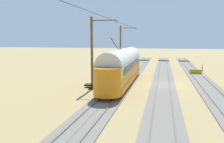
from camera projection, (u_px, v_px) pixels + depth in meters
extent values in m
plane|color=#937F51|center=(163.00, 85.00, 26.99)|extent=(220.00, 220.00, 0.00)
cube|color=#666059|center=(207.00, 87.00, 25.88)|extent=(2.80, 80.00, 0.10)
cube|color=#59544C|center=(200.00, 85.00, 26.03)|extent=(0.07, 80.00, 0.08)
cube|color=#59544C|center=(214.00, 86.00, 25.71)|extent=(0.07, 80.00, 0.08)
cube|color=#2D2316|center=(184.00, 61.00, 56.73)|extent=(2.50, 0.24, 0.08)
cube|color=#2D2316|center=(184.00, 61.00, 56.11)|extent=(2.50, 0.24, 0.08)
cube|color=#2D2316|center=(184.00, 61.00, 55.48)|extent=(2.50, 0.24, 0.08)
cube|color=#2D2316|center=(184.00, 61.00, 54.85)|extent=(2.50, 0.24, 0.08)
cube|color=#2D2316|center=(184.00, 62.00, 54.22)|extent=(2.50, 0.24, 0.08)
cube|color=#666059|center=(163.00, 85.00, 26.98)|extent=(2.80, 80.00, 0.10)
cube|color=#59544C|center=(157.00, 84.00, 27.13)|extent=(0.07, 80.00, 0.08)
cube|color=#59544C|center=(169.00, 84.00, 26.81)|extent=(0.07, 80.00, 0.08)
cube|color=#2D2316|center=(164.00, 60.00, 57.83)|extent=(2.50, 0.24, 0.08)
cube|color=#2D2316|center=(164.00, 60.00, 57.21)|extent=(2.50, 0.24, 0.08)
cube|color=#2D2316|center=(164.00, 61.00, 56.58)|extent=(2.50, 0.24, 0.08)
cube|color=#2D2316|center=(164.00, 61.00, 55.95)|extent=(2.50, 0.24, 0.08)
cube|color=#2D2316|center=(164.00, 61.00, 55.32)|extent=(2.50, 0.24, 0.08)
cube|color=#666059|center=(123.00, 83.00, 28.08)|extent=(2.80, 80.00, 0.10)
cube|color=#59544C|center=(117.00, 82.00, 28.23)|extent=(0.07, 80.00, 0.08)
cube|color=#59544C|center=(129.00, 82.00, 27.91)|extent=(0.07, 80.00, 0.08)
cube|color=#2D2316|center=(144.00, 60.00, 58.93)|extent=(2.50, 0.24, 0.08)
cube|color=#2D2316|center=(144.00, 60.00, 58.31)|extent=(2.50, 0.24, 0.08)
cube|color=#2D2316|center=(144.00, 60.00, 57.68)|extent=(2.50, 0.24, 0.08)
cube|color=#2D2316|center=(144.00, 60.00, 57.05)|extent=(2.50, 0.24, 0.08)
cube|color=#2D2316|center=(144.00, 61.00, 56.42)|extent=(2.50, 0.24, 0.08)
cube|color=orange|center=(122.00, 78.00, 27.44)|extent=(2.65, 15.13, 0.55)
cube|color=orange|center=(122.00, 72.00, 27.33)|extent=(2.55, 15.13, 0.95)
cube|color=yellow|center=(122.00, 64.00, 27.19)|extent=(2.55, 15.13, 1.05)
cylinder|color=silver|center=(122.00, 60.00, 27.11)|extent=(2.65, 14.83, 2.65)
cylinder|color=orange|center=(131.00, 64.00, 34.54)|extent=(2.55, 2.55, 2.55)
cylinder|color=orange|center=(107.00, 82.00, 20.05)|extent=(2.55, 2.55, 2.55)
cube|color=black|center=(132.00, 57.00, 35.49)|extent=(1.63, 0.08, 0.36)
cube|color=black|center=(132.00, 59.00, 35.57)|extent=(1.73, 0.06, 0.80)
cube|color=black|center=(133.00, 65.00, 26.90)|extent=(0.04, 12.71, 0.80)
cube|color=black|center=(112.00, 64.00, 27.48)|extent=(0.04, 12.71, 0.80)
cylinder|color=silver|center=(132.00, 65.00, 35.80)|extent=(0.24, 0.06, 0.24)
cube|color=gray|center=(132.00, 70.00, 35.87)|extent=(1.94, 0.12, 0.20)
cylinder|color=black|center=(115.00, 44.00, 22.77)|extent=(0.07, 3.91, 1.37)
cylinder|color=black|center=(133.00, 74.00, 31.97)|extent=(0.10, 0.76, 0.76)
cylinder|color=black|center=(123.00, 74.00, 32.29)|extent=(0.10, 0.76, 0.76)
cylinder|color=black|center=(121.00, 88.00, 22.63)|extent=(0.10, 0.76, 0.76)
cylinder|color=black|center=(107.00, 88.00, 22.95)|extent=(0.10, 0.76, 0.76)
cylinder|color=brown|center=(120.00, 48.00, 39.97)|extent=(0.28, 0.28, 7.85)
cylinder|color=#2D2D2D|center=(128.00, 28.00, 39.16)|extent=(2.72, 0.10, 0.10)
sphere|color=#334733|center=(136.00, 29.00, 38.88)|extent=(0.16, 0.16, 0.16)
cylinder|color=brown|center=(92.00, 54.00, 24.15)|extent=(0.28, 0.28, 7.85)
cylinder|color=#2D2D2D|center=(104.00, 20.00, 23.34)|extent=(2.72, 0.10, 0.10)
sphere|color=#334733|center=(116.00, 22.00, 23.06)|extent=(0.16, 0.16, 0.16)
cylinder|color=black|center=(92.00, 12.00, 15.15)|extent=(0.03, 53.20, 0.03)
cylinder|color=black|center=(128.00, 28.00, 39.16)|extent=(2.72, 0.02, 0.02)
cylinder|color=black|center=(203.00, 68.00, 38.78)|extent=(0.08, 0.08, 1.10)
cylinder|color=red|center=(203.00, 64.00, 38.69)|extent=(0.30, 0.30, 0.03)
cylinder|color=#262626|center=(201.00, 69.00, 38.85)|extent=(0.33, 0.04, 0.54)
cube|color=#2D2316|center=(98.00, 87.00, 25.55)|extent=(0.24, 2.40, 0.18)
cube|color=#2D2316|center=(95.00, 87.00, 25.61)|extent=(0.24, 2.40, 0.18)
cube|color=#2D2316|center=(93.00, 87.00, 25.68)|extent=(0.24, 2.40, 0.18)
cube|color=#2D2316|center=(96.00, 85.00, 25.88)|extent=(2.40, 0.24, 0.18)
cube|color=#2D2316|center=(95.00, 85.00, 25.59)|extent=(2.40, 0.24, 0.18)
cube|color=#2D2316|center=(94.00, 86.00, 25.30)|extent=(2.40, 0.24, 0.18)
cube|color=#2D2316|center=(98.00, 84.00, 25.50)|extent=(0.24, 2.40, 0.18)
cube|color=#2D2316|center=(95.00, 84.00, 25.56)|extent=(0.24, 2.40, 0.18)
cube|color=#2D2316|center=(93.00, 83.00, 25.63)|extent=(0.24, 2.40, 0.18)
cube|color=#B2A519|center=(195.00, 72.00, 35.36)|extent=(1.80, 0.60, 0.80)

